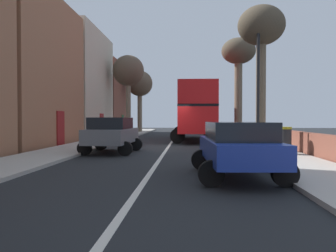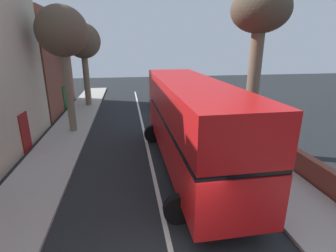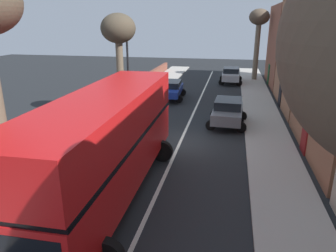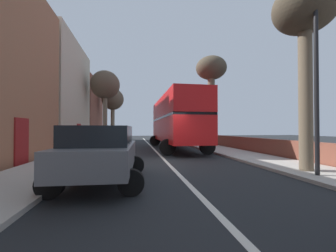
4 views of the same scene
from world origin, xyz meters
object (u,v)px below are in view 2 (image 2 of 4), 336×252
object	(u,v)px
street_tree_left_4	(83,43)
double_decker_bus	(190,120)
street_tree_left_2	(62,34)
street_tree_right_3	(259,22)
parked_car_silver_right_0	(165,97)

from	to	relation	value
street_tree_left_4	double_decker_bus	bearing A→B (deg)	-65.66
street_tree_left_2	street_tree_left_4	distance (m)	7.59
street_tree_left_2	double_decker_bus	bearing A→B (deg)	-45.04
street_tree_left_2	street_tree_left_4	bearing A→B (deg)	89.87
street_tree_left_2	street_tree_right_3	size ratio (longest dim) A/B	0.96
parked_car_silver_right_0	street_tree_left_2	size ratio (longest dim) A/B	0.52
double_decker_bus	parked_car_silver_right_0	size ratio (longest dim) A/B	2.72
double_decker_bus	parked_car_silver_right_0	bearing A→B (deg)	86.30
parked_car_silver_right_0	street_tree_left_4	world-z (taller)	street_tree_left_4
double_decker_bus	street_tree_left_4	distance (m)	15.60
street_tree_left_2	street_tree_right_3	world-z (taller)	street_tree_right_3
double_decker_bus	parked_car_silver_right_0	distance (m)	12.50
parked_car_silver_right_0	street_tree_left_2	bearing A→B (deg)	-139.39
parked_car_silver_right_0	double_decker_bus	bearing A→B (deg)	-93.70
street_tree_left_2	street_tree_left_4	size ratio (longest dim) A/B	1.05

